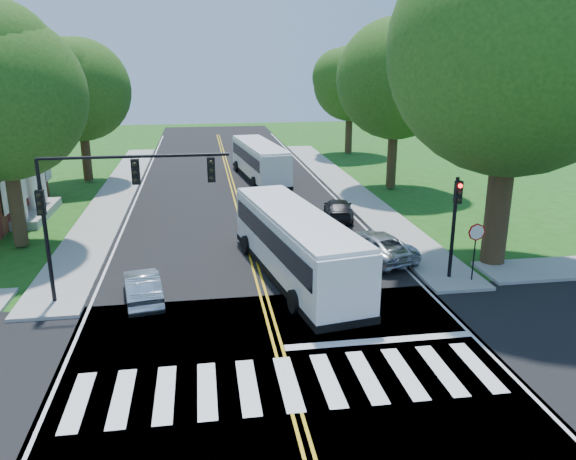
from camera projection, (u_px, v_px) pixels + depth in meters
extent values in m
plane|color=#1C4B12|center=(286.00, 374.00, 17.14)|extent=(140.00, 140.00, 0.00)
cube|color=black|center=(241.00, 217.00, 34.15)|extent=(14.00, 96.00, 0.01)
cube|color=black|center=(286.00, 374.00, 17.14)|extent=(60.00, 12.00, 0.01)
cube|color=gold|center=(237.00, 201.00, 37.92)|extent=(0.36, 70.00, 0.01)
cube|color=silver|center=(133.00, 205.00, 36.91)|extent=(0.12, 70.00, 0.01)
cube|color=silver|center=(335.00, 197.00, 38.93)|extent=(0.12, 70.00, 0.01)
cube|color=silver|center=(288.00, 383.00, 16.67)|extent=(12.60, 3.00, 0.01)
cube|color=silver|center=(380.00, 341.00, 19.17)|extent=(6.60, 0.40, 0.01)
cube|color=gray|center=(116.00, 194.00, 39.51)|extent=(2.60, 40.00, 0.15)
cube|color=gray|center=(345.00, 186.00, 41.97)|extent=(2.60, 40.00, 0.15)
cylinder|color=#372816|center=(499.00, 199.00, 25.41)|extent=(1.10, 1.10, 6.00)
sphere|color=#36621D|center=(516.00, 48.00, 23.50)|extent=(10.80, 10.80, 10.80)
cylinder|color=#372816|center=(15.00, 199.00, 27.92)|extent=(0.70, 0.70, 4.80)
sphere|color=#36621D|center=(0.00, 96.00, 26.45)|extent=(8.00, 8.00, 8.00)
cylinder|color=#372816|center=(86.00, 152.00, 43.17)|extent=(0.70, 0.70, 4.40)
sphere|color=#36621D|center=(79.00, 90.00, 41.80)|extent=(7.60, 7.60, 7.60)
cylinder|color=#372816|center=(392.00, 153.00, 40.74)|extent=(0.70, 0.70, 5.00)
sphere|color=#36621D|center=(396.00, 79.00, 39.21)|extent=(8.40, 8.40, 8.40)
cylinder|color=#372816|center=(349.00, 130.00, 56.09)|extent=(0.70, 0.70, 4.40)
sphere|color=#36621D|center=(350.00, 84.00, 54.76)|extent=(7.20, 7.20, 7.20)
cube|color=silver|center=(26.00, 145.00, 32.91)|extent=(1.40, 6.00, 0.45)
cube|color=gray|center=(35.00, 213.00, 34.13)|extent=(1.80, 6.00, 0.50)
cylinder|color=silver|center=(20.00, 191.00, 31.51)|extent=(0.50, 0.50, 4.20)
cylinder|color=silver|center=(31.00, 183.00, 33.59)|extent=(0.50, 0.50, 4.20)
cylinder|color=silver|center=(41.00, 176.00, 35.66)|extent=(0.50, 0.50, 4.20)
cylinder|color=black|center=(47.00, 245.00, 21.35)|extent=(0.16, 0.16, 4.60)
cube|color=black|center=(41.00, 203.00, 20.71)|extent=(0.30, 0.22, 0.95)
sphere|color=black|center=(39.00, 196.00, 20.49)|extent=(0.18, 0.18, 0.18)
cylinder|color=black|center=(135.00, 157.00, 20.90)|extent=(7.00, 0.12, 0.12)
cube|color=black|center=(136.00, 172.00, 20.92)|extent=(0.30, 0.22, 0.95)
cube|color=black|center=(211.00, 170.00, 21.34)|extent=(0.30, 0.22, 0.95)
cylinder|color=black|center=(453.00, 228.00, 23.81)|extent=(0.16, 0.16, 4.40)
cube|color=black|center=(458.00, 192.00, 23.20)|extent=(0.30, 0.22, 0.95)
sphere|color=#FF0A05|center=(460.00, 186.00, 22.98)|extent=(0.18, 0.18, 0.18)
cylinder|color=black|center=(474.00, 256.00, 23.78)|extent=(0.06, 0.06, 2.20)
cylinder|color=#A50A07|center=(477.00, 232.00, 23.44)|extent=(0.76, 0.04, 0.76)
cube|color=silver|center=(295.00, 245.00, 24.35)|extent=(4.31, 11.46, 2.61)
cube|color=black|center=(295.00, 235.00, 24.21)|extent=(4.24, 10.70, 0.90)
cube|color=black|center=(259.00, 207.00, 29.37)|extent=(2.31, 0.50, 1.52)
cube|color=orange|center=(259.00, 191.00, 29.12)|extent=(1.61, 0.38, 0.30)
cube|color=black|center=(295.00, 270.00, 24.69)|extent=(4.37, 11.57, 0.29)
cube|color=silver|center=(295.00, 215.00, 23.95)|extent=(4.20, 11.12, 0.21)
cylinder|color=black|center=(294.00, 240.00, 28.38)|extent=(0.46, 0.95, 0.91)
cylinder|color=black|center=(246.00, 245.00, 27.62)|extent=(0.46, 0.95, 0.91)
cylinder|color=black|center=(354.00, 293.00, 21.93)|extent=(0.46, 0.95, 0.91)
cylinder|color=black|center=(294.00, 301.00, 21.17)|extent=(0.46, 0.95, 0.91)
cube|color=silver|center=(260.00, 161.00, 44.58)|extent=(3.63, 11.05, 2.53)
cube|color=black|center=(260.00, 155.00, 44.44)|extent=(3.61, 10.31, 0.87)
cube|color=black|center=(246.00, 147.00, 49.52)|extent=(2.25, 0.37, 1.47)
cube|color=orange|center=(245.00, 138.00, 49.28)|extent=(1.56, 0.29, 0.29)
cube|color=black|center=(260.00, 175.00, 44.91)|extent=(3.69, 11.16, 0.28)
cube|color=silver|center=(259.00, 145.00, 44.19)|extent=(3.54, 10.73, 0.20)
cylinder|color=black|center=(264.00, 165.00, 48.48)|extent=(0.40, 0.91, 0.88)
cylinder|color=black|center=(237.00, 166.00, 47.86)|extent=(0.40, 0.91, 0.88)
cylinder|color=black|center=(285.00, 181.00, 42.13)|extent=(0.40, 0.91, 0.88)
cylinder|color=black|center=(254.00, 183.00, 41.51)|extent=(0.40, 0.91, 0.88)
imported|color=#B5B7BD|center=(143.00, 287.00, 22.08)|extent=(1.93, 3.94, 1.24)
imported|color=#BABCC2|center=(373.00, 245.00, 26.84)|extent=(3.62, 5.31, 1.35)
imported|color=black|center=(338.00, 209.00, 33.57)|extent=(2.45, 4.38, 1.20)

